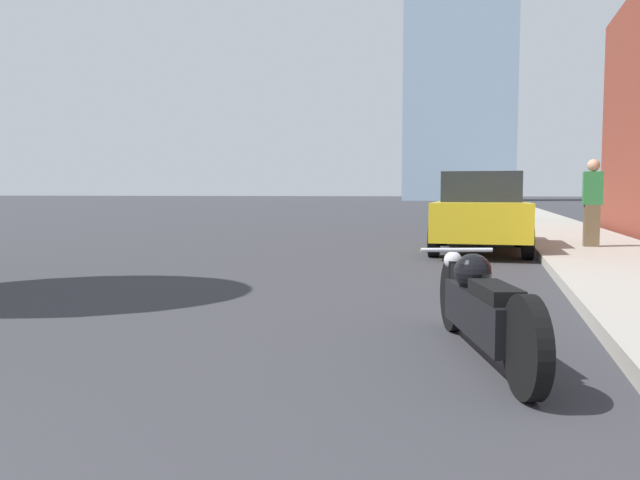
{
  "coord_description": "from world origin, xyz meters",
  "views": [
    {
      "loc": [
        3.01,
        -0.4,
        1.23
      ],
      "look_at": [
        1.09,
        6.77,
        0.66
      ],
      "focal_mm": 35.0,
      "sensor_mm": 36.0,
      "label": 1
    }
  ],
  "objects": [
    {
      "name": "sidewalk",
      "position": [
        5.15,
        40.0,
        0.07
      ],
      "size": [
        2.44,
        240.0,
        0.15
      ],
      "color": "#9E998E",
      "rests_on": "ground_plane"
    },
    {
      "name": "motorcycle",
      "position": [
        2.98,
        4.33,
        0.38
      ],
      "size": [
        0.93,
        2.41,
        0.75
      ],
      "rotation": [
        0.0,
        0.0,
        0.28
      ],
      "color": "black",
      "rests_on": "ground_plane"
    },
    {
      "name": "parked_car_yellow",
      "position": [
        2.88,
        12.93,
        0.83
      ],
      "size": [
        1.93,
        4.46,
        1.63
      ],
      "rotation": [
        0.0,
        0.0,
        0.01
      ],
      "color": "gold",
      "rests_on": "ground_plane"
    },
    {
      "name": "parked_car_green",
      "position": [
        2.89,
        25.84,
        0.79
      ],
      "size": [
        2.07,
        4.19,
        1.54
      ],
      "rotation": [
        0.0,
        0.0,
        0.04
      ],
      "color": "#1E6B33",
      "rests_on": "ground_plane"
    },
    {
      "name": "parked_car_blue",
      "position": [
        2.63,
        37.47,
        0.84
      ],
      "size": [
        2.09,
        4.61,
        1.65
      ],
      "rotation": [
        0.0,
        0.0,
        0.06
      ],
      "color": "#1E3899",
      "rests_on": "ground_plane"
    },
    {
      "name": "parked_car_red",
      "position": [
        2.59,
        50.05,
        0.8
      ],
      "size": [
        1.97,
        4.46,
        1.58
      ],
      "rotation": [
        0.0,
        0.0,
        -0.03
      ],
      "color": "red",
      "rests_on": "ground_plane"
    },
    {
      "name": "parked_car_white",
      "position": [
        2.68,
        62.49,
        0.83
      ],
      "size": [
        1.91,
        4.07,
        1.64
      ],
      "rotation": [
        0.0,
        0.0,
        0.05
      ],
      "color": "silver",
      "rests_on": "ground_plane"
    },
    {
      "name": "pedestrian",
      "position": [
        5.03,
        12.99,
        1.04
      ],
      "size": [
        0.36,
        0.24,
        1.73
      ],
      "color": "brown",
      "rests_on": "sidewalk"
    }
  ]
}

